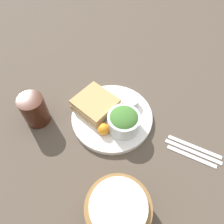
{
  "coord_description": "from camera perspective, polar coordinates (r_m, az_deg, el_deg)",
  "views": [
    {
      "loc": [
        -0.16,
        0.37,
        0.62
      ],
      "look_at": [
        0.0,
        0.0,
        0.04
      ],
      "focal_mm": 35.0,
      "sensor_mm": 36.0,
      "label": 1
    }
  ],
  "objects": [
    {
      "name": "fork",
      "position": [
        0.73,
        20.75,
        -8.47
      ],
      "size": [
        0.17,
        0.02,
        0.01
      ],
      "primitive_type": "cube",
      "rotation": [
        0.0,
        0.0,
        3.08
      ],
      "color": "silver",
      "rests_on": "ground_plane"
    },
    {
      "name": "spoon",
      "position": [
        0.72,
        20.07,
        -10.84
      ],
      "size": [
        0.15,
        0.02,
        0.01
      ],
      "primitive_type": "cube",
      "rotation": [
        0.0,
        0.0,
        3.08
      ],
      "color": "silver",
      "rests_on": "ground_plane"
    },
    {
      "name": "drink_glass",
      "position": [
        0.74,
        -19.59,
        0.5
      ],
      "size": [
        0.08,
        0.08,
        0.11
      ],
      "primitive_type": "cylinder",
      "color": "#38190F",
      "rests_on": "ground_plane"
    },
    {
      "name": "dressing_cup",
      "position": [
        0.74,
        4.68,
        2.69
      ],
      "size": [
        0.06,
        0.06,
        0.03
      ],
      "primitive_type": "cylinder",
      "color": "#B7B7BC",
      "rests_on": "plate"
    },
    {
      "name": "plate",
      "position": [
        0.73,
        -0.0,
        -1.3
      ],
      "size": [
        0.27,
        0.27,
        0.02
      ],
      "primitive_type": "cylinder",
      "color": "white",
      "rests_on": "ground_plane"
    },
    {
      "name": "ground_plane",
      "position": [
        0.74,
        -0.0,
        -1.69
      ],
      "size": [
        4.0,
        4.0,
        0.0
      ],
      "primitive_type": "plane",
      "color": "#4C4238"
    },
    {
      "name": "knife",
      "position": [
        0.72,
        20.41,
        -9.64
      ],
      "size": [
        0.18,
        0.02,
        0.01
      ],
      "primitive_type": "cube",
      "rotation": [
        0.0,
        0.0,
        3.08
      ],
      "color": "silver",
      "rests_on": "ground_plane"
    },
    {
      "name": "bread_basket",
      "position": [
        0.59,
        1.59,
        -24.13
      ],
      "size": [
        0.16,
        0.16,
        0.08
      ],
      "color": "olive",
      "rests_on": "ground_plane"
    },
    {
      "name": "orange_wedge",
      "position": [
        0.68,
        -2.12,
        -4.53
      ],
      "size": [
        0.04,
        0.04,
        0.04
      ],
      "primitive_type": "sphere",
      "color": "orange",
      "rests_on": "plate"
    },
    {
      "name": "sandwich",
      "position": [
        0.73,
        -4.39,
        2.03
      ],
      "size": [
        0.16,
        0.15,
        0.04
      ],
      "color": "tan",
      "rests_on": "plate"
    },
    {
      "name": "salad_bowl",
      "position": [
        0.67,
        3.07,
        -2.29
      ],
      "size": [
        0.1,
        0.1,
        0.07
      ],
      "color": "silver",
      "rests_on": "plate"
    }
  ]
}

